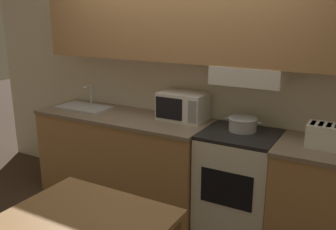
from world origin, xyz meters
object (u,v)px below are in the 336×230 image
object	(u,v)px
stove_range	(238,181)
cooking_pot	(243,124)
microwave	(183,106)
toaster	(324,136)
sink_basin	(84,107)

from	to	relation	value
stove_range	cooking_pot	distance (m)	0.53
microwave	toaster	size ratio (longest dim) A/B	1.74
toaster	sink_basin	distance (m)	2.45
microwave	sink_basin	distance (m)	1.15
cooking_pot	toaster	xyz separation A→B (m)	(0.68, -0.09, 0.03)
toaster	sink_basin	xyz separation A→B (m)	(-2.45, -0.00, -0.08)
cooking_pot	toaster	size ratio (longest dim) A/B	1.28
toaster	microwave	bearing A→B (deg)	173.40
microwave	sink_basin	world-z (taller)	microwave
stove_range	sink_basin	world-z (taller)	sink_basin
toaster	sink_basin	world-z (taller)	sink_basin
microwave	sink_basin	size ratio (longest dim) A/B	0.79
stove_range	microwave	xyz separation A→B (m)	(-0.64, 0.13, 0.60)
stove_range	toaster	size ratio (longest dim) A/B	3.51
stove_range	toaster	xyz separation A→B (m)	(0.68, -0.02, 0.56)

